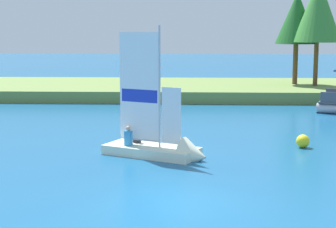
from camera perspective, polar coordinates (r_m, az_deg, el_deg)
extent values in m
plane|color=#195684|center=(16.12, 0.57, -9.24)|extent=(200.00, 200.00, 0.00)
cube|color=olive|center=(42.85, 1.70, 2.58)|extent=(80.00, 11.54, 0.82)
cylinder|color=brown|center=(43.67, 13.01, 5.05)|extent=(0.37, 0.37, 3.09)
cone|color=#1E5B23|center=(43.60, 13.17, 9.66)|extent=(3.23, 3.23, 3.94)
cylinder|color=brown|center=(42.75, 15.02, 5.01)|extent=(0.33, 0.33, 3.25)
cone|color=#387F33|center=(42.70, 15.23, 10.35)|extent=(3.57, 3.57, 4.73)
cube|color=silver|center=(22.04, -1.74, -3.82)|extent=(4.10, 3.03, 0.38)
cone|color=silver|center=(21.19, 2.76, -4.34)|extent=(1.45, 1.66, 1.39)
cylinder|color=#B7B7BC|center=(21.44, -0.88, 2.80)|extent=(0.08, 0.08, 4.77)
cube|color=white|center=(21.89, -2.97, 2.88)|extent=(1.65, 0.81, 4.25)
cube|color=#1E33B2|center=(21.94, -2.96, 1.89)|extent=(1.49, 0.74, 0.51)
cube|color=white|center=(21.34, 0.34, -0.17)|extent=(0.76, 0.39, 2.20)
cylinder|color=#B7B7BC|center=(22.21, -2.92, -2.65)|extent=(1.66, 0.83, 0.06)
cube|color=#338CCC|center=(22.08, -4.11, -2.52)|extent=(0.34, 0.30, 0.60)
sphere|color=tan|center=(22.01, -4.13, -1.48)|extent=(0.20, 0.20, 0.20)
cube|color=#26262D|center=(22.67, -3.22, -2.40)|extent=(0.34, 0.30, 0.46)
sphere|color=tan|center=(22.61, -3.23, -1.56)|extent=(0.20, 0.20, 0.20)
sphere|color=yellow|center=(24.14, 13.76, -2.74)|extent=(0.57, 0.57, 0.57)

